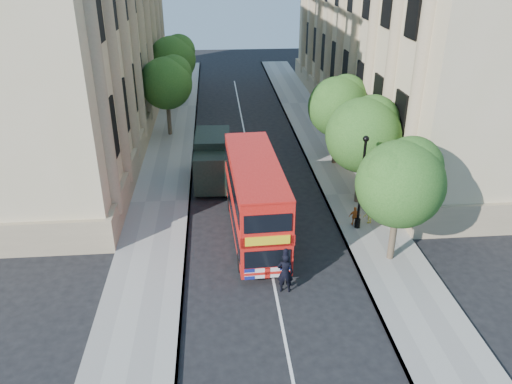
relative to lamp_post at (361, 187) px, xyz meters
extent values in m
plane|color=black|center=(-5.00, -6.00, -2.51)|extent=(120.00, 120.00, 0.00)
cube|color=gray|center=(0.75, 4.00, -2.45)|extent=(3.50, 80.00, 0.12)
cube|color=gray|center=(-10.75, 4.00, -2.45)|extent=(3.50, 80.00, 0.12)
cube|color=#C3B487|center=(8.80, 18.00, 6.49)|extent=(12.00, 38.00, 18.00)
cube|color=#C3B487|center=(-18.80, 18.00, 6.49)|extent=(12.00, 38.00, 18.00)
cylinder|color=#473828|center=(0.80, -3.00, -1.08)|extent=(0.32, 0.32, 2.86)
sphere|color=#22501A|center=(0.80, -3.00, 1.52)|extent=(4.00, 4.00, 4.00)
sphere|color=#22501A|center=(1.40, -2.60, 2.17)|extent=(2.80, 2.80, 2.80)
sphere|color=#22501A|center=(0.30, -3.30, 2.04)|extent=(2.60, 2.60, 2.60)
cylinder|color=#473828|center=(0.80, 3.00, -1.01)|extent=(0.32, 0.32, 2.99)
sphere|color=#22501A|center=(0.80, 3.00, 1.71)|extent=(4.20, 4.20, 4.20)
sphere|color=#22501A|center=(1.40, 3.40, 2.39)|extent=(2.94, 2.94, 2.94)
sphere|color=#22501A|center=(0.30, 2.70, 2.25)|extent=(2.73, 2.73, 2.73)
cylinder|color=#473828|center=(0.80, 9.00, -1.06)|extent=(0.32, 0.32, 2.90)
sphere|color=#22501A|center=(0.80, 9.00, 1.58)|extent=(4.00, 4.00, 4.00)
sphere|color=#22501A|center=(1.40, 9.40, 2.24)|extent=(2.80, 2.80, 2.80)
sphere|color=#22501A|center=(0.30, 8.70, 2.11)|extent=(2.60, 2.60, 2.60)
cylinder|color=#473828|center=(-11.00, 16.00, -1.01)|extent=(0.32, 0.32, 2.99)
sphere|color=#22501A|center=(-11.00, 16.00, 1.71)|extent=(4.00, 4.00, 4.00)
sphere|color=#22501A|center=(-10.40, 16.40, 2.39)|extent=(2.80, 2.80, 2.80)
sphere|color=#22501A|center=(-11.50, 15.70, 2.25)|extent=(2.60, 2.60, 2.60)
cylinder|color=#473828|center=(-11.00, 24.00, -0.93)|extent=(0.32, 0.32, 3.17)
sphere|color=#22501A|center=(-11.00, 24.00, 1.95)|extent=(4.20, 4.20, 4.20)
sphere|color=#22501A|center=(-10.40, 24.40, 2.67)|extent=(2.94, 2.94, 2.94)
sphere|color=#22501A|center=(-11.50, 23.70, 2.53)|extent=(2.73, 2.73, 2.73)
cylinder|color=black|center=(0.00, 0.00, -2.14)|extent=(0.30, 0.30, 0.50)
cylinder|color=black|center=(0.00, 0.00, 0.11)|extent=(0.14, 0.14, 5.00)
sphere|color=black|center=(0.00, 0.00, 2.61)|extent=(0.32, 0.32, 0.32)
cube|color=red|center=(-5.50, -0.17, -0.27)|extent=(2.67, 8.87, 3.65)
cube|color=black|center=(-5.50, -0.17, -1.08)|extent=(2.71, 8.32, 0.83)
cube|color=black|center=(-5.50, -0.17, 0.68)|extent=(2.71, 8.32, 0.83)
cube|color=yellow|center=(-5.32, -4.56, -0.15)|extent=(1.94, 0.16, 0.42)
cylinder|color=black|center=(-6.42, -3.31, -2.05)|extent=(0.30, 0.93, 0.92)
cylinder|color=black|center=(-4.33, -3.23, -2.05)|extent=(0.30, 0.93, 0.92)
cylinder|color=black|center=(-6.66, 2.69, -2.05)|extent=(0.30, 0.93, 0.92)
cylinder|color=black|center=(-4.57, 2.78, -2.05)|extent=(0.30, 0.93, 0.92)
cube|color=black|center=(-7.64, 4.90, -1.04)|extent=(2.23, 2.02, 2.29)
cube|color=black|center=(-7.66, 3.98, -0.77)|extent=(1.96, 0.15, 0.76)
cube|color=black|center=(-7.57, 7.29, -0.82)|extent=(2.27, 3.54, 2.72)
cube|color=black|center=(-7.59, 6.64, -2.13)|extent=(2.10, 5.28, 0.27)
cylinder|color=black|center=(-8.62, 4.82, -2.07)|extent=(0.26, 0.88, 0.87)
cylinder|color=black|center=(-6.66, 4.77, -2.07)|extent=(0.26, 0.88, 0.87)
cylinder|color=black|center=(-8.52, 8.41, -2.07)|extent=(0.26, 0.88, 0.87)
cylinder|color=black|center=(-6.56, 8.36, -2.07)|extent=(0.26, 0.88, 0.87)
imported|color=black|center=(-4.59, -5.00, -1.55)|extent=(0.75, 0.54, 1.92)
imported|color=beige|center=(1.13, 1.90, -1.61)|extent=(0.90, 0.79, 1.55)
imported|color=orange|center=(-0.10, 0.25, -1.85)|extent=(0.63, 0.28, 1.07)
imported|color=#E9D94F|center=(0.77, 0.42, -1.84)|extent=(0.75, 0.50, 1.09)
camera|label=1|loc=(-7.36, -22.60, 10.98)|focal=35.00mm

